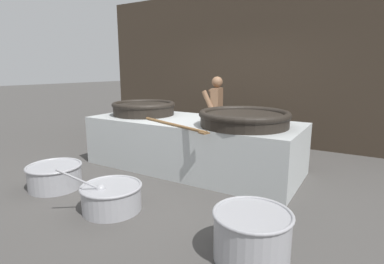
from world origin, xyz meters
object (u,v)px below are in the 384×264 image
at_px(giant_wok_far, 244,118).
at_px(prep_bowl_meat, 252,233).
at_px(cook, 216,113).
at_px(giant_wok_near, 144,108).
at_px(prep_bowl_extra, 55,175).
at_px(prep_bowl_vegetables, 112,196).

distance_m(giant_wok_far, prep_bowl_meat, 2.06).
height_order(cook, prep_bowl_meat, cook).
relative_size(giant_wok_far, prep_bowl_meat, 1.89).
relative_size(cook, prep_bowl_meat, 2.15).
xyz_separation_m(giant_wok_near, prep_bowl_meat, (2.76, -1.89, -0.71)).
relative_size(prep_bowl_meat, prep_bowl_extra, 0.94).
bearing_deg(prep_bowl_vegetables, giant_wok_far, 61.34).
xyz_separation_m(giant_wok_near, prep_bowl_extra, (-0.15, -1.77, -0.76)).
xyz_separation_m(giant_wok_near, giant_wok_far, (1.98, -0.12, -0.01)).
bearing_deg(giant_wok_near, prep_bowl_meat, -34.34).
distance_m(giant_wok_far, prep_bowl_vegetables, 2.12).
height_order(cook, prep_bowl_extra, cook).
height_order(giant_wok_far, cook, cook).
bearing_deg(prep_bowl_meat, giant_wok_near, 145.66).
distance_m(giant_wok_near, prep_bowl_extra, 1.93).
bearing_deg(giant_wok_far, giant_wok_near, 176.53).
bearing_deg(prep_bowl_extra, prep_bowl_meat, -2.35).
xyz_separation_m(giant_wok_far, cook, (-0.99, 1.09, -0.13)).
xyz_separation_m(prep_bowl_meat, prep_bowl_extra, (-2.91, 0.12, -0.05)).
bearing_deg(giant_wok_far, prep_bowl_extra, -142.24).
bearing_deg(giant_wok_far, cook, 132.27).
distance_m(giant_wok_near, prep_bowl_meat, 3.42).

